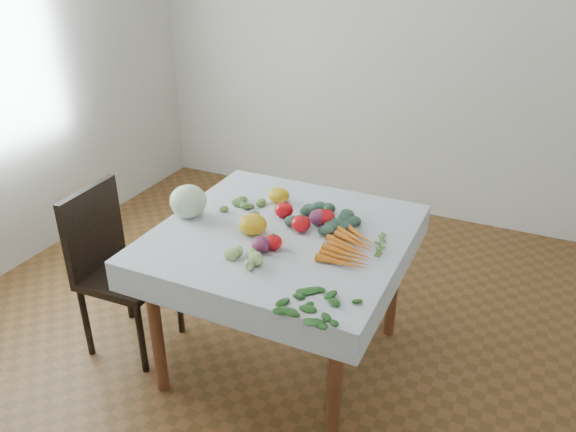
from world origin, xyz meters
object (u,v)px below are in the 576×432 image
object	(u,v)px
chair	(113,259)
table	(283,250)
heirloom_back	(279,195)
carrot_bunch	(349,248)
cabbage	(188,201)

from	to	relation	value
chair	table	bearing A→B (deg)	14.58
chair	heirloom_back	xyz separation A→B (m)	(0.70, 0.50, 0.29)
table	carrot_bunch	bearing A→B (deg)	-7.17
carrot_bunch	cabbage	bearing A→B (deg)	-179.44
chair	carrot_bunch	world-z (taller)	chair
table	cabbage	xyz separation A→B (m)	(-0.48, -0.05, 0.18)
heirloom_back	carrot_bunch	size ratio (longest dim) A/B	0.31
cabbage	carrot_bunch	world-z (taller)	cabbage
cabbage	heirloom_back	xyz separation A→B (m)	(0.33, 0.33, -0.04)
carrot_bunch	chair	bearing A→B (deg)	-171.47
chair	heirloom_back	world-z (taller)	chair
table	chair	bearing A→B (deg)	-165.42
table	carrot_bunch	size ratio (longest dim) A/B	2.81
heirloom_back	carrot_bunch	bearing A→B (deg)	-32.87
table	chair	xyz separation A→B (m)	(-0.85, -0.22, -0.15)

